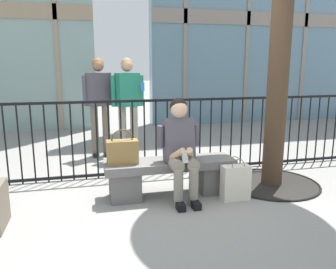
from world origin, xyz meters
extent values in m
plane|color=gray|center=(0.00, 0.00, 0.00)|extent=(60.00, 60.00, 0.00)
cube|color=slate|center=(0.00, 0.00, 0.40)|extent=(1.60, 0.44, 0.10)
cube|color=#605E5B|center=(-0.56, 0.00, 0.17)|extent=(0.36, 0.37, 0.35)
cube|color=#605E5B|center=(0.56, 0.00, 0.17)|extent=(0.36, 0.37, 0.35)
cylinder|color=gray|center=(0.01, -0.18, 0.47)|extent=(0.15, 0.40, 0.15)
cylinder|color=gray|center=(0.01, -0.38, 0.23)|extent=(0.11, 0.11, 0.45)
cube|color=black|center=(0.01, -0.44, 0.04)|extent=(0.09, 0.22, 0.08)
cylinder|color=gray|center=(0.19, -0.18, 0.47)|extent=(0.15, 0.40, 0.15)
cylinder|color=gray|center=(0.19, -0.38, 0.23)|extent=(0.11, 0.11, 0.45)
cube|color=black|center=(0.19, -0.44, 0.04)|extent=(0.09, 0.22, 0.08)
cube|color=#4C4751|center=(0.10, -0.04, 0.71)|extent=(0.36, 0.30, 0.55)
cylinder|color=#4C4751|center=(-0.12, -0.04, 0.76)|extent=(0.08, 0.08, 0.26)
cylinder|color=#DBAD89|center=(0.02, -0.26, 0.59)|extent=(0.16, 0.28, 0.20)
cylinder|color=#4C4751|center=(0.32, -0.04, 0.76)|extent=(0.08, 0.08, 0.26)
cylinder|color=#DBAD89|center=(0.18, -0.26, 0.59)|extent=(0.16, 0.28, 0.20)
cube|color=silver|center=(0.10, -0.32, 0.57)|extent=(0.07, 0.10, 0.13)
sphere|color=#DBAD89|center=(0.10, -0.06, 1.08)|extent=(0.20, 0.20, 0.20)
sphere|color=black|center=(0.10, -0.03, 1.11)|extent=(0.20, 0.20, 0.20)
cube|color=olive|center=(-0.58, -0.01, 0.59)|extent=(0.36, 0.17, 0.28)
torus|color=brown|center=(-0.58, -0.01, 0.73)|extent=(0.25, 0.02, 0.25)
cube|color=beige|center=(0.73, -0.33, 0.21)|extent=(0.34, 0.16, 0.42)
torus|color=slate|center=(0.73, -0.38, 0.44)|extent=(0.16, 0.01, 0.16)
torus|color=slate|center=(0.73, -0.27, 0.44)|extent=(0.16, 0.01, 0.16)
cylinder|color=gray|center=(-0.38, 1.88, 0.45)|extent=(0.13, 0.13, 0.90)
cube|color=black|center=(-0.38, 1.84, 0.03)|extent=(0.09, 0.22, 0.06)
cylinder|color=gray|center=(-0.18, 1.88, 0.45)|extent=(0.13, 0.13, 0.90)
cube|color=black|center=(-0.18, 1.84, 0.03)|extent=(0.09, 0.22, 0.06)
cube|color=#1E7259|center=(-0.28, 1.88, 1.18)|extent=(0.43, 0.34, 0.56)
cylinder|color=#1E7259|center=(-0.51, 1.88, 1.16)|extent=(0.08, 0.08, 0.52)
cylinder|color=#1E7259|center=(-0.04, 1.88, 1.16)|extent=(0.08, 0.08, 0.52)
sphere|color=tan|center=(-0.28, 1.88, 1.58)|extent=(0.20, 0.20, 0.20)
sphere|color=#997F59|center=(-0.28, 1.90, 1.61)|extent=(0.20, 0.20, 0.20)
cube|color=#2D6BB7|center=(-0.04, 1.78, 1.23)|extent=(0.07, 0.01, 0.14)
cylinder|color=#6B6051|center=(-0.84, 2.09, 0.45)|extent=(0.13, 0.13, 0.90)
cube|color=black|center=(-0.84, 2.05, 0.03)|extent=(0.09, 0.22, 0.06)
cylinder|color=#6B6051|center=(-0.64, 2.09, 0.45)|extent=(0.13, 0.13, 0.90)
cube|color=black|center=(-0.64, 2.05, 0.03)|extent=(0.09, 0.22, 0.06)
cube|color=#4C4751|center=(-0.74, 2.09, 1.18)|extent=(0.44, 0.39, 0.56)
cylinder|color=#4C4751|center=(-0.98, 2.09, 1.16)|extent=(0.08, 0.08, 0.52)
cylinder|color=#4C4751|center=(-0.51, 2.09, 1.16)|extent=(0.08, 0.08, 0.52)
sphere|color=#8E664C|center=(-0.74, 2.09, 1.58)|extent=(0.20, 0.20, 0.20)
sphere|color=olive|center=(-0.74, 2.11, 1.61)|extent=(0.20, 0.20, 0.20)
cube|color=black|center=(-0.50, 1.99, 1.23)|extent=(0.07, 0.01, 0.14)
cylinder|color=black|center=(-2.03, 0.85, 0.56)|extent=(0.02, 0.02, 1.12)
cylinder|color=black|center=(-1.86, 0.85, 0.56)|extent=(0.02, 0.02, 1.12)
cylinder|color=black|center=(-1.69, 0.85, 0.56)|extent=(0.02, 0.02, 1.12)
cylinder|color=black|center=(-1.52, 0.85, 0.56)|extent=(0.02, 0.02, 1.12)
cylinder|color=black|center=(-1.35, 0.85, 0.56)|extent=(0.02, 0.02, 1.12)
cylinder|color=black|center=(-1.18, 0.85, 0.56)|extent=(0.02, 0.02, 1.12)
cylinder|color=black|center=(-1.01, 0.85, 0.56)|extent=(0.02, 0.02, 1.12)
cylinder|color=black|center=(-0.85, 0.85, 0.56)|extent=(0.02, 0.02, 1.12)
cylinder|color=black|center=(-0.68, 0.85, 0.56)|extent=(0.02, 0.02, 1.12)
cylinder|color=black|center=(-0.51, 0.85, 0.56)|extent=(0.02, 0.02, 1.12)
cylinder|color=black|center=(-0.34, 0.85, 0.56)|extent=(0.02, 0.02, 1.12)
cylinder|color=black|center=(-0.17, 0.85, 0.56)|extent=(0.02, 0.02, 1.12)
cylinder|color=black|center=(0.00, 0.85, 0.56)|extent=(0.02, 0.02, 1.12)
cylinder|color=black|center=(0.17, 0.85, 0.56)|extent=(0.02, 0.02, 1.12)
cylinder|color=black|center=(0.34, 0.85, 0.56)|extent=(0.02, 0.02, 1.12)
cylinder|color=black|center=(0.51, 0.85, 0.56)|extent=(0.02, 0.02, 1.12)
cylinder|color=black|center=(0.68, 0.85, 0.56)|extent=(0.02, 0.02, 1.12)
cylinder|color=black|center=(0.85, 0.85, 0.56)|extent=(0.02, 0.02, 1.12)
cylinder|color=black|center=(1.01, 0.85, 0.56)|extent=(0.02, 0.02, 1.12)
cylinder|color=black|center=(1.18, 0.85, 0.56)|extent=(0.02, 0.02, 1.12)
cylinder|color=black|center=(1.35, 0.85, 0.56)|extent=(0.02, 0.02, 1.12)
cylinder|color=black|center=(1.52, 0.85, 0.56)|extent=(0.02, 0.02, 1.12)
cylinder|color=black|center=(1.69, 0.85, 0.56)|extent=(0.02, 0.02, 1.12)
cylinder|color=black|center=(1.86, 0.85, 0.56)|extent=(0.02, 0.02, 1.12)
cylinder|color=black|center=(2.03, 0.85, 0.56)|extent=(0.02, 0.02, 1.12)
cylinder|color=black|center=(2.20, 0.85, 0.56)|extent=(0.02, 0.02, 1.12)
cylinder|color=black|center=(2.37, 0.85, 0.56)|extent=(0.02, 0.02, 1.12)
cylinder|color=black|center=(2.54, 0.85, 0.56)|extent=(0.02, 0.02, 1.12)
cylinder|color=black|center=(2.71, 0.85, 0.56)|extent=(0.02, 0.02, 1.12)
cylinder|color=black|center=(2.88, 0.85, 0.56)|extent=(0.02, 0.02, 1.12)
cylinder|color=black|center=(3.04, 0.85, 0.56)|extent=(0.02, 0.02, 1.12)
cube|color=black|center=(0.00, 0.85, 0.05)|extent=(9.13, 0.04, 0.04)
cube|color=black|center=(0.00, 0.85, 1.10)|extent=(9.13, 0.04, 0.04)
cylinder|color=black|center=(1.44, 0.05, 0.01)|extent=(1.24, 1.24, 0.01)
torus|color=black|center=(1.44, 0.05, 0.01)|extent=(1.27, 1.27, 0.03)
cylinder|color=#423021|center=(1.44, 0.05, 1.70)|extent=(0.27, 0.27, 3.40)
cube|color=gray|center=(5.06, 4.75, 2.80)|extent=(8.70, 0.04, 0.36)
camera|label=1|loc=(-0.97, -3.89, 1.60)|focal=36.25mm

